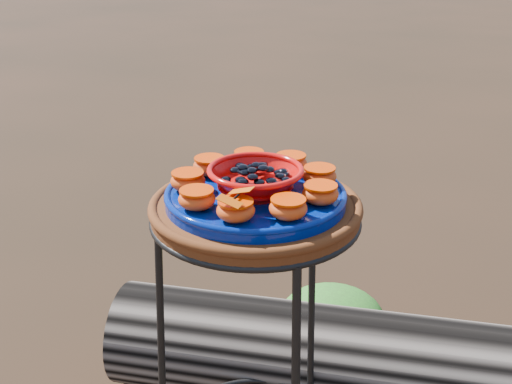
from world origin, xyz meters
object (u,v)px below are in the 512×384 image
Objects in this scene: terracotta_saucer at (255,211)px; cobalt_plate at (255,197)px; driftwood_log at (395,367)px; red_bowl at (255,180)px; plant_stand at (256,367)px.

terracotta_saucer is 0.03m from cobalt_plate.
driftwood_log is at bearing 74.76° from cobalt_plate.
red_bowl reaches higher than driftwood_log.
plant_stand reaches higher than driftwood_log.
cobalt_plate is 2.00× the size of red_bowl.
red_bowl is at bearing 0.00° from terracotta_saucer.
red_bowl is (0.00, 0.00, 0.43)m from plant_stand.
plant_stand is 0.43m from red_bowl.
plant_stand is at bearing 0.00° from terracotta_saucer.
red_bowl is 0.78m from driftwood_log.
driftwood_log is at bearing 74.76° from red_bowl.
cobalt_plate is at bearing 0.00° from red_bowl.
plant_stand is 4.11× the size of red_bowl.
plant_stand is 1.76× the size of terracotta_saucer.
cobalt_plate reaches higher than terracotta_saucer.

